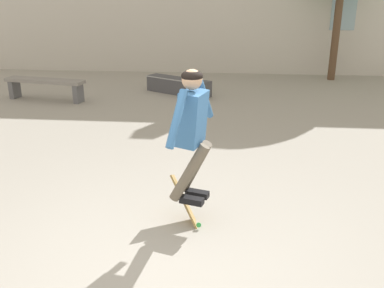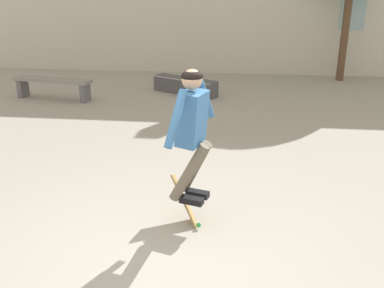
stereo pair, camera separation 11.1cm
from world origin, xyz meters
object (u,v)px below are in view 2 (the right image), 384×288
(park_bench, at_px, (53,84))
(skate_ledge, at_px, (185,86))
(skater, at_px, (192,125))
(skateboard_flipping, at_px, (187,206))

(park_bench, bearing_deg, skate_ledge, 26.85)
(skater, xyz_separation_m, skateboard_flipping, (-0.07, 0.10, -1.00))
(park_bench, xyz_separation_m, skateboard_flipping, (3.87, -5.18, -0.20))
(park_bench, xyz_separation_m, skater, (3.93, -5.28, 0.81))
(park_bench, height_order, skateboard_flipping, skateboard_flipping)
(skateboard_flipping, bearing_deg, skate_ledge, 136.67)
(skater, height_order, skateboard_flipping, skater)
(skater, bearing_deg, skateboard_flipping, 140.11)
(skate_ledge, height_order, skateboard_flipping, skateboard_flipping)
(skateboard_flipping, bearing_deg, park_bench, 165.56)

